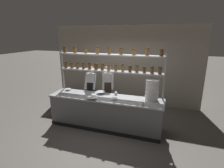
% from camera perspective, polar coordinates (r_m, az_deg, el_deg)
% --- Properties ---
extents(ground_plane, '(40.00, 40.00, 0.00)m').
position_cam_1_polar(ground_plane, '(5.31, -2.12, -13.65)').
color(ground_plane, '#5B5651').
extents(back_wall, '(5.64, 0.12, 2.95)m').
position_cam_1_polar(back_wall, '(6.75, 4.07, 6.11)').
color(back_wall, '#9E9384').
rests_on(back_wall, ground_plane).
extents(prep_counter, '(3.24, 0.76, 0.92)m').
position_cam_1_polar(prep_counter, '(5.10, -2.18, -9.16)').
color(prep_counter, slate).
rests_on(prep_counter, ground_plane).
extents(spice_shelf_unit, '(3.12, 0.28, 2.28)m').
position_cam_1_polar(spice_shelf_unit, '(4.99, -0.87, 6.40)').
color(spice_shelf_unit, '#ADAFB5').
rests_on(spice_shelf_unit, ground_plane).
extents(chef_left, '(0.37, 0.30, 1.67)m').
position_cam_1_polar(chef_left, '(5.67, -6.81, -1.23)').
color(chef_left, black).
rests_on(chef_left, ground_plane).
extents(chef_center, '(0.42, 0.35, 1.68)m').
position_cam_1_polar(chef_center, '(5.63, -1.32, -1.14)').
color(chef_center, black).
rests_on(chef_center, ground_plane).
extents(container_stack, '(0.36, 0.36, 0.57)m').
position_cam_1_polar(container_stack, '(4.74, 12.94, -1.89)').
color(container_stack, white).
rests_on(container_stack, prep_counter).
extents(prep_bowl_near_left, '(0.30, 0.30, 0.08)m').
position_cam_1_polar(prep_bowl_near_left, '(4.74, -6.56, -4.69)').
color(prep_bowl_near_left, '#B2B7BC').
rests_on(prep_bowl_near_left, prep_counter).
extents(prep_bowl_center_front, '(0.18, 0.18, 0.05)m').
position_cam_1_polar(prep_bowl_center_front, '(5.67, -14.17, -1.76)').
color(prep_bowl_center_front, silver).
rests_on(prep_bowl_center_front, prep_counter).
extents(prep_bowl_center_back, '(0.17, 0.17, 0.05)m').
position_cam_1_polar(prep_bowl_center_back, '(4.71, 0.77, -4.95)').
color(prep_bowl_center_back, white).
rests_on(prep_bowl_center_back, prep_counter).
extents(prep_bowl_near_right, '(0.26, 0.26, 0.07)m').
position_cam_1_polar(prep_bowl_near_right, '(5.19, -3.64, -2.83)').
color(prep_bowl_near_right, '#B2B7BC').
rests_on(prep_bowl_near_right, prep_counter).
extents(serving_cup_front, '(0.08, 0.08, 0.09)m').
position_cam_1_polar(serving_cup_front, '(5.09, 1.29, -3.08)').
color(serving_cup_front, silver).
rests_on(serving_cup_front, prep_counter).
extents(serving_cup_by_board, '(0.09, 0.09, 0.11)m').
position_cam_1_polar(serving_cup_by_board, '(4.42, 9.77, -6.20)').
color(serving_cup_by_board, silver).
rests_on(serving_cup_by_board, prep_counter).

